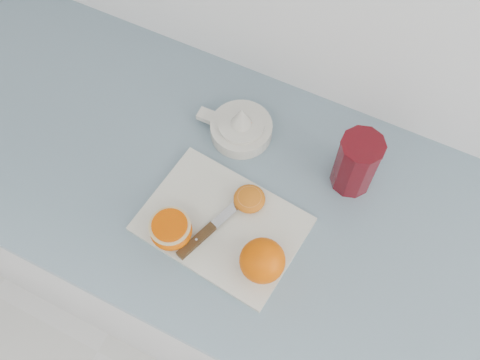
# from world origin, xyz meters

# --- Properties ---
(counter) EXTENTS (2.56, 0.64, 0.89)m
(counter) POSITION_xyz_m (0.05, 1.70, 0.45)
(counter) COLOR silver
(counter) RESTS_ON ground
(cutting_board) EXTENTS (0.33, 0.25, 0.01)m
(cutting_board) POSITION_xyz_m (-0.08, 1.61, 0.90)
(cutting_board) COLOR silver
(cutting_board) RESTS_ON counter
(whole_orange) EXTENTS (0.09, 0.09, 0.09)m
(whole_orange) POSITION_xyz_m (0.03, 1.56, 0.95)
(whole_orange) COLOR #F64600
(whole_orange) RESTS_ON cutting_board
(half_orange) EXTENTS (0.08, 0.08, 0.05)m
(half_orange) POSITION_xyz_m (-0.16, 1.55, 0.93)
(half_orange) COLOR #F64600
(half_orange) RESTS_ON cutting_board
(squeezed_shell) EXTENTS (0.06, 0.06, 0.03)m
(squeezed_shell) POSITION_xyz_m (-0.05, 1.68, 0.92)
(squeezed_shell) COLOR #CE6312
(squeezed_shell) RESTS_ON cutting_board
(paring_knife) EXTENTS (0.09, 0.21, 0.01)m
(paring_knife) POSITION_xyz_m (-0.10, 1.57, 0.91)
(paring_knife) COLOR #4E331C
(paring_knife) RESTS_ON cutting_board
(citrus_juicer) EXTENTS (0.17, 0.14, 0.09)m
(citrus_juicer) POSITION_xyz_m (-0.15, 1.83, 0.92)
(citrus_juicer) COLOR white
(citrus_juicer) RESTS_ON counter
(red_tumbler) EXTENTS (0.09, 0.09, 0.14)m
(red_tumbler) POSITION_xyz_m (0.11, 1.83, 0.96)
(red_tumbler) COLOR #5A0911
(red_tumbler) RESTS_ON counter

